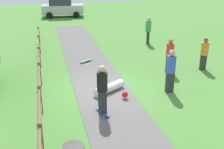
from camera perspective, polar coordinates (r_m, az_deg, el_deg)
The scene contains 11 objects.
ground_plane at distance 12.04m, azimuth -1.91°, elevation -3.37°, with size 60.00×60.00×0.00m, color #4C8438.
asphalt_path at distance 12.03m, azimuth -1.91°, elevation -3.32°, with size 2.40×28.00×0.02m, color #605E5B.
wooden_fence at distance 11.56m, azimuth -14.65°, elevation -1.59°, with size 0.12×18.12×1.10m.
skater_riding at distance 9.79m, azimuth -2.01°, elevation -2.67°, with size 0.46×0.82×1.86m.
skater_fallen at distance 11.77m, azimuth -0.30°, elevation -2.89°, with size 1.50×1.44×0.36m.
skateboard_loose at distance 15.57m, azimuth -5.32°, elevation 2.84°, with size 0.78×0.60×0.08m.
bystander_red at distance 14.09m, azimuth 11.81°, elevation 4.14°, with size 0.52×0.52×1.73m.
bystander_orange at distance 14.93m, azimuth 18.46°, elevation 4.35°, with size 0.51×0.51×1.69m.
bystander_blue at distance 11.81m, azimuth 12.00°, elevation 1.13°, with size 0.42×0.42×1.88m.
bystander_green at distance 19.15m, azimuth 7.48°, elevation 9.26°, with size 0.50×0.50×1.85m.
parked_car_silver at distance 29.80m, azimuth -10.23°, elevation 13.41°, with size 4.33×2.29×1.92m.
Camera 1 is at (-2.26, -10.67, 5.11)m, focal length 44.49 mm.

